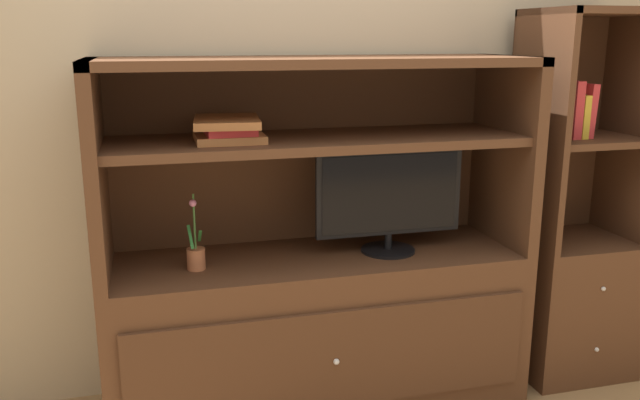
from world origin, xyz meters
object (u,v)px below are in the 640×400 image
object	(u,v)px
magazine_stack	(228,129)
tv_monitor	(389,198)
bookshelf_tall	(572,259)
potted_plant	(196,255)
media_console	(317,298)
upright_book_row	(568,110)

from	to	relation	value
magazine_stack	tv_monitor	bearing A→B (deg)	-2.01
magazine_stack	bookshelf_tall	bearing A→B (deg)	0.58
tv_monitor	bookshelf_tall	xyz separation A→B (m)	(0.94, 0.04, -0.36)
potted_plant	bookshelf_tall	xyz separation A→B (m)	(1.75, 0.05, -0.19)
media_console	magazine_stack	world-z (taller)	media_console
media_console	tv_monitor	distance (m)	0.52
magazine_stack	bookshelf_tall	size ratio (longest dim) A/B	0.20
tv_monitor	bookshelf_tall	distance (m)	1.01
bookshelf_tall	upright_book_row	bearing A→B (deg)	-174.68
upright_book_row	magazine_stack	bearing A→B (deg)	-179.73
media_console	tv_monitor	bearing A→B (deg)	-6.52
tv_monitor	bookshelf_tall	bearing A→B (deg)	2.40
tv_monitor	potted_plant	bearing A→B (deg)	-178.99
upright_book_row	potted_plant	bearing A→B (deg)	-178.46
tv_monitor	magazine_stack	world-z (taller)	magazine_stack
media_console	potted_plant	distance (m)	0.56
bookshelf_tall	tv_monitor	bearing A→B (deg)	-177.60
tv_monitor	bookshelf_tall	size ratio (longest dim) A/B	0.38
potted_plant	upright_book_row	distance (m)	1.73
potted_plant	bookshelf_tall	distance (m)	1.76
media_console	upright_book_row	size ratio (longest dim) A/B	6.33
media_console	bookshelf_tall	bearing A→B (deg)	0.21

